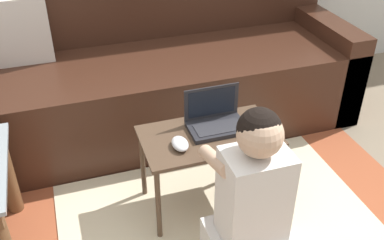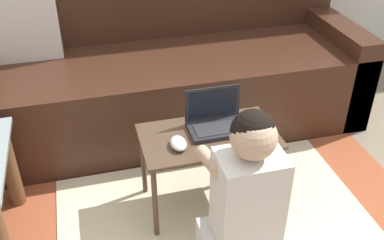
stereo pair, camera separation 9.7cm
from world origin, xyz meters
name	(u,v)px [view 1 (the left image)]	position (x,y,z in m)	size (l,w,h in m)	color
ground_plane	(192,229)	(0.00, 0.00, 0.00)	(16.00, 16.00, 0.00)	#7F705B
area_rug	(223,230)	(0.13, -0.06, 0.00)	(2.00, 1.52, 0.01)	#9E4C2D
couch	(159,78)	(0.10, 0.94, 0.30)	(2.28, 0.80, 0.84)	#381E14
laptop_desk	(209,144)	(0.13, 0.15, 0.36)	(0.61, 0.35, 0.41)	#4C3828
laptop	(216,121)	(0.18, 0.19, 0.44)	(0.26, 0.17, 0.18)	#232328
computer_mouse	(180,144)	(-0.02, 0.10, 0.42)	(0.07, 0.11, 0.04)	silver
person_seated	(252,205)	(0.16, -0.26, 0.33)	(0.33, 0.38, 0.76)	silver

